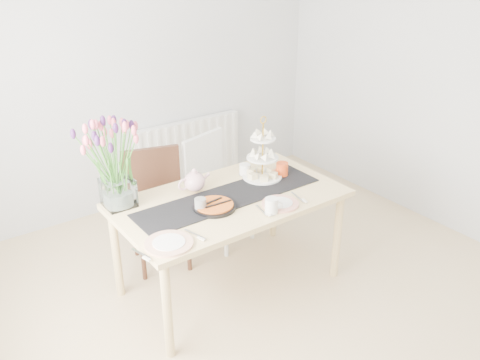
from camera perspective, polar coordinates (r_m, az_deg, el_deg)
room_shell at (r=3.02m, az=6.64°, el=3.99°), size 4.50×4.50×4.50m
radiator at (r=5.26m, az=-5.83°, el=3.51°), size 1.20×0.08×0.60m
dining_table at (r=3.61m, az=-1.17°, el=-3.01°), size 1.60×0.90×0.75m
chair_brown at (r=4.07m, az=-9.40°, el=-2.08°), size 0.56×0.56×0.92m
chair_white at (r=4.30m, az=-2.86°, el=-0.10°), size 0.57×0.57×0.94m
table_runner at (r=3.58m, az=-1.19°, el=-1.88°), size 1.40×0.35×0.01m
tulip_vase at (r=3.40m, az=-14.02°, el=3.11°), size 0.71×0.71×0.62m
cake_stand at (r=3.82m, az=2.53°, el=1.93°), size 0.30×0.30×0.44m
teapot at (r=3.64m, az=-5.13°, el=-0.18°), size 0.26×0.21×0.16m
cream_jug at (r=3.90m, az=0.55°, el=1.18°), size 0.11×0.11×0.09m
tart_tin at (r=3.43m, az=-2.90°, el=-2.97°), size 0.29×0.29×0.04m
mug_grey at (r=3.39m, az=-4.46°, el=-2.81°), size 0.11×0.11×0.09m
mug_white at (r=3.36m, az=3.55°, el=-2.89°), size 0.12×0.12×0.10m
mug_orange at (r=3.89m, az=4.74°, el=1.20°), size 0.13×0.13×0.11m
plate_left at (r=3.07m, az=-7.99°, el=-7.06°), size 0.35×0.35×0.02m
plate_right at (r=3.49m, az=4.54°, el=-2.66°), size 0.30×0.30×0.01m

